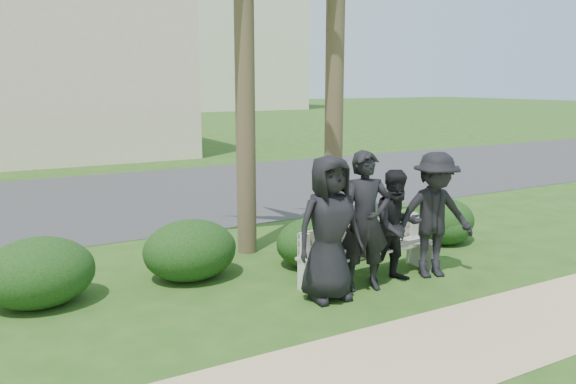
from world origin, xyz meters
name	(u,v)px	position (x,y,z in m)	size (l,w,h in m)	color
ground	(357,291)	(0.00, 0.00, 0.00)	(160.00, 160.00, 0.00)	#244814
footpath	(454,344)	(0.00, -1.80, 0.00)	(30.00, 1.60, 0.01)	tan
asphalt_street	(175,193)	(0.00, 8.00, 0.00)	(160.00, 8.00, 0.01)	#2D2D30
stucco_bldg_right	(67,60)	(-1.00, 18.00, 3.66)	(8.40, 8.40, 7.30)	beige
park_bench	(370,255)	(0.48, 0.35, 0.36)	(2.29, 0.70, 0.79)	gray
man_a	(329,228)	(-0.47, -0.02, 0.95)	(0.93, 0.61, 1.91)	black
man_b	(365,221)	(0.15, 0.05, 0.96)	(0.70, 0.46, 1.92)	black
man_c	(397,226)	(0.72, 0.07, 0.81)	(0.79, 0.61, 1.62)	black
man_d	(434,215)	(1.34, -0.01, 0.92)	(1.19, 0.68, 1.84)	black
hedge_a	(39,270)	(-3.81, 1.61, 0.45)	(1.39, 1.15, 0.91)	black
hedge_b	(190,248)	(-1.79, 1.63, 0.44)	(1.36, 1.13, 0.89)	black
hedge_c	(313,241)	(0.07, 1.27, 0.39)	(1.19, 0.98, 0.78)	black
hedge_d	(336,231)	(0.64, 1.47, 0.42)	(1.28, 1.06, 0.83)	black
hedge_e	(442,219)	(2.79, 1.30, 0.40)	(1.24, 1.02, 0.81)	black
hedge_f	(447,226)	(2.77, 1.14, 0.31)	(0.95, 0.78, 0.62)	black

